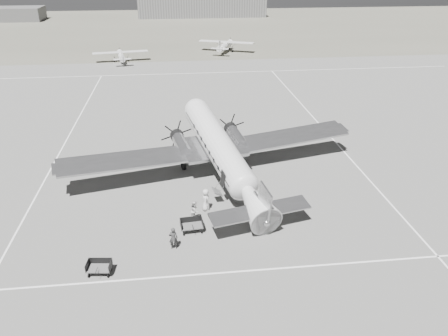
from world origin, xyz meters
The scene contains 16 objects.
ground centered at (0.00, 0.00, 0.00)m, with size 260.00×260.00×0.00m, color slate.
taxi_line_near centered at (0.00, -14.00, 0.01)m, with size 60.00×0.15×0.01m, color white.
taxi_line_right centered at (12.00, 0.00, 0.01)m, with size 0.15×80.00×0.01m, color white.
taxi_line_left centered at (-18.00, 10.00, 0.01)m, with size 0.15×60.00×0.01m, color white.
taxi_line_horizon centered at (0.00, 40.00, 0.01)m, with size 90.00×0.15×0.01m, color white.
grass_infield centered at (0.00, 95.00, 0.00)m, with size 260.00×90.00×0.01m, color #636153.
hangar_main centered at (5.00, 120.00, 3.30)m, with size 42.00×14.00×6.60m.
shed_secondary centered at (-55.00, 115.00, 2.00)m, with size 18.00×10.00×4.00m, color #535353.
dc3_airliner centered at (-1.66, -0.88, 2.76)m, with size 28.94×20.08×5.51m, color #B1B1B3, non-canonical shape.
light_plane_left centered at (-15.57, 50.49, 1.10)m, with size 10.63×8.63×2.21m, color silver, non-canonical shape.
light_plane_right centered at (5.73, 57.68, 1.25)m, with size 12.00×9.74×2.49m, color silver, non-canonical shape.
baggage_cart_near centered at (-4.82, -8.95, 0.50)m, with size 1.77×1.25×1.00m, color #535353, non-canonical shape.
baggage_cart_far centered at (-11.05, -13.14, 0.46)m, with size 1.65×1.16×0.93m, color #535353, non-canonical shape.
ground_crew centered at (-6.20, -10.93, 0.86)m, with size 0.63×0.41×1.72m, color #323232.
ramp_agent centered at (-4.48, -7.43, 0.86)m, with size 0.83×0.65×1.72m, color silver.
passenger centered at (-3.51, -6.01, 0.95)m, with size 0.93×0.60×1.90m, color silver.
Camera 1 is at (-5.58, -36.61, 18.84)m, focal length 35.00 mm.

